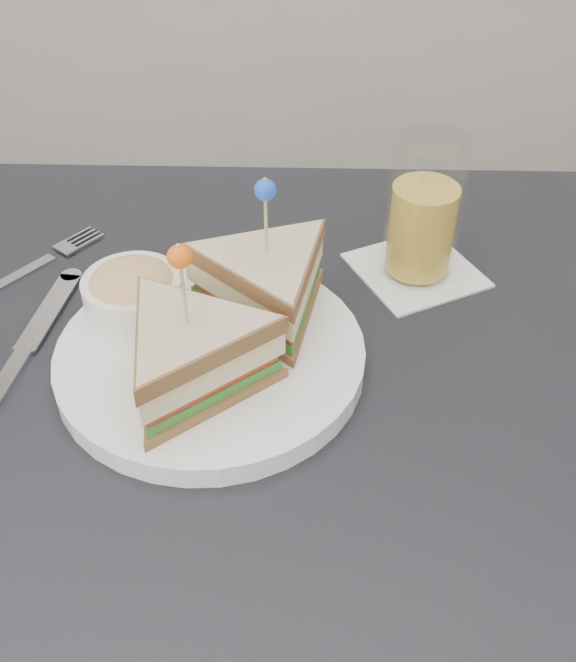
# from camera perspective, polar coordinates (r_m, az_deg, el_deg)

# --- Properties ---
(table) EXTENTS (0.80, 0.80, 0.75)m
(table) POSITION_cam_1_polar(r_m,az_deg,el_deg) (0.73, -0.81, -7.98)
(table) COLOR black
(table) RESTS_ON ground
(plate_meal) EXTENTS (0.33, 0.33, 0.17)m
(plate_meal) POSITION_cam_1_polar(r_m,az_deg,el_deg) (0.67, -5.57, 0.57)
(plate_meal) COLOR white
(plate_meal) RESTS_ON table
(cutlery_fork) EXTENTS (0.13, 0.16, 0.01)m
(cutlery_fork) POSITION_cam_1_polar(r_m,az_deg,el_deg) (0.86, -18.70, 4.96)
(cutlery_fork) COLOR silver
(cutlery_fork) RESTS_ON table
(cutlery_knife) EXTENTS (0.05, 0.23, 0.01)m
(cutlery_knife) POSITION_cam_1_polar(r_m,az_deg,el_deg) (0.75, -19.46, -1.01)
(cutlery_knife) COLOR silver
(cutlery_knife) RESTS_ON table
(drink_set) EXTENTS (0.16, 0.16, 0.15)m
(drink_set) POSITION_cam_1_polar(r_m,az_deg,el_deg) (0.78, 10.39, 8.65)
(drink_set) COLOR white
(drink_set) RESTS_ON table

